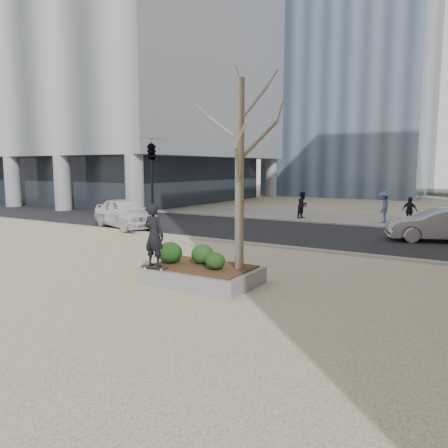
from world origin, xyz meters
The scene contains 17 objects.
ground centered at (0.00, 0.00, 0.00)m, with size 120.00×120.00×0.00m, color #C1B68E.
street centered at (0.00, 10.00, 0.01)m, with size 60.00×8.00×0.02m, color black.
far_sidewalk centered at (0.00, 17.00, 0.01)m, with size 60.00×6.00×0.02m, color gray.
planter centered at (1.00, 0.00, 0.23)m, with size 3.00×2.00×0.45m, color gray.
planter_mulch centered at (1.00, 0.00, 0.47)m, with size 2.70×1.70×0.04m, color #382314.
sycamore_tree centered at (2.00, 0.30, 3.79)m, with size 2.80×2.80×6.60m, color gray, non-canonical shape.
shrub_left centered at (0.01, -0.17, 0.79)m, with size 0.71×0.71×0.60m, color #143611.
shrub_middle centered at (0.85, 0.24, 0.76)m, with size 0.64×0.64×0.54m, color #133D17.
shrub_right centered at (1.53, -0.17, 0.72)m, with size 0.54×0.54×0.46m, color black.
skateboard centered at (0.01, -0.85, 0.49)m, with size 0.78×0.20×0.07m, color black, non-canonical shape.
skateboarder centered at (0.01, -0.85, 1.38)m, with size 0.63×0.41×1.72m, color black.
police_car centered at (-8.56, 7.00, 0.80)m, with size 1.85×4.60×1.57m, color white.
car_silver centered at (6.00, 10.85, 0.73)m, with size 1.51×4.33×1.43m, color #9A9DA1.
pedestrian_a centered at (-2.05, 15.71, 0.85)m, with size 0.80×0.63×1.65m, color black.
pedestrian_b centered at (2.66, 16.08, 0.92)m, with size 1.16×0.66×1.79m, color #475580.
pedestrian_c centered at (4.05, 16.13, 0.79)m, with size 0.90×0.37×1.53m, color black.
traffic_light_near centered at (-5.50, 5.60, 2.25)m, with size 0.60×2.48×4.50m, color black, non-canonical shape.
Camera 1 is at (7.62, -9.83, 3.23)m, focal length 35.00 mm.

